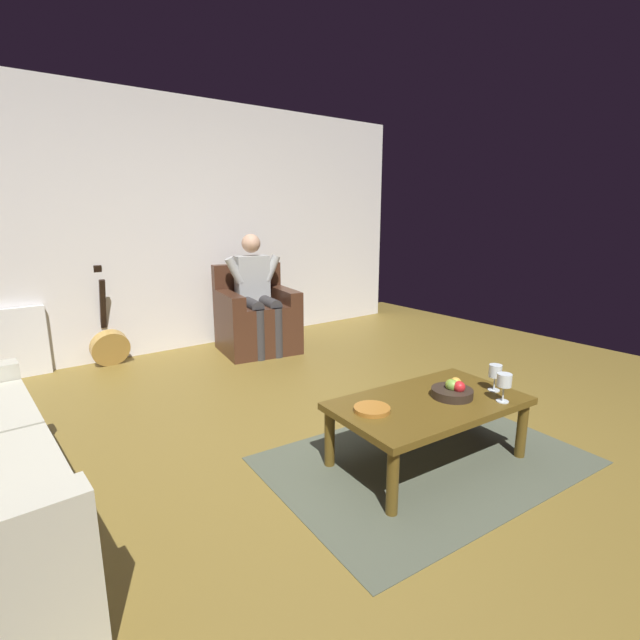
# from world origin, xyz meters

# --- Properties ---
(ground_plane) EXTENTS (7.22, 7.22, 0.00)m
(ground_plane) POSITION_xyz_m (0.00, 0.00, 0.00)
(ground_plane) COLOR brown
(wall_back) EXTENTS (5.87, 0.06, 2.59)m
(wall_back) POSITION_xyz_m (0.00, -3.04, 1.29)
(wall_back) COLOR silver
(wall_back) RESTS_ON ground
(rug) EXTENTS (1.91, 1.38, 0.01)m
(rug) POSITION_xyz_m (-0.23, 0.19, 0.00)
(rug) COLOR #4A5140
(rug) RESTS_ON ground
(armchair) EXTENTS (0.85, 0.82, 0.90)m
(armchair) POSITION_xyz_m (-0.59, -2.44, 0.33)
(armchair) COLOR #422619
(armchair) RESTS_ON ground
(person_seated) EXTENTS (0.61, 0.63, 1.23)m
(person_seated) POSITION_xyz_m (-0.58, -2.40, 0.66)
(person_seated) COLOR #A2A5A3
(person_seated) RESTS_ON ground
(coffee_table) EXTENTS (1.17, 0.73, 0.38)m
(coffee_table) POSITION_xyz_m (-0.23, 0.19, 0.34)
(coffee_table) COLOR brown
(coffee_table) RESTS_ON ground
(guitar) EXTENTS (0.35, 0.32, 0.96)m
(guitar) POSITION_xyz_m (0.79, -2.84, 0.21)
(guitar) COLOR #B28942
(guitar) RESTS_ON ground
(radiator) EXTENTS (0.51, 0.06, 0.63)m
(radiator) POSITION_xyz_m (1.53, -2.97, 0.32)
(radiator) COLOR white
(radiator) RESTS_ON ground
(wine_glass_near) EXTENTS (0.08, 0.08, 0.16)m
(wine_glass_near) POSITION_xyz_m (-0.66, 0.33, 0.50)
(wine_glass_near) COLOR silver
(wine_glass_near) RESTS_ON coffee_table
(wine_glass_far) EXTENTS (0.08, 0.08, 0.17)m
(wine_glass_far) POSITION_xyz_m (-0.55, 0.46, 0.51)
(wine_glass_far) COLOR silver
(wine_glass_far) RESTS_ON coffee_table
(fruit_bowl) EXTENTS (0.24, 0.24, 0.11)m
(fruit_bowl) POSITION_xyz_m (-0.38, 0.24, 0.42)
(fruit_bowl) COLOR #2F241C
(fruit_bowl) RESTS_ON coffee_table
(decorative_dish) EXTENTS (0.20, 0.20, 0.02)m
(decorative_dish) POSITION_xyz_m (0.14, 0.10, 0.40)
(decorative_dish) COLOR #A96B27
(decorative_dish) RESTS_ON coffee_table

